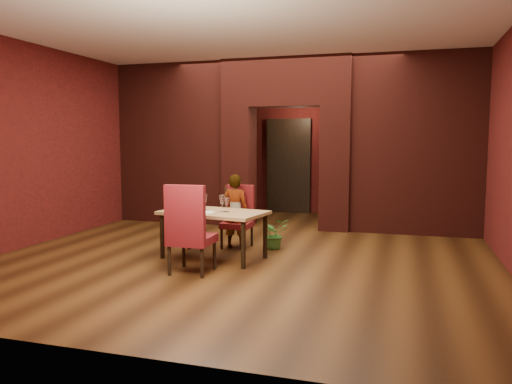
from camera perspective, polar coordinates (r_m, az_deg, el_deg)
floor at (r=7.80m, az=0.01°, el=-6.45°), size 8.00×8.00×0.00m
ceiling at (r=7.77m, az=0.01°, el=17.27°), size 7.00×8.00×0.04m
wall_back at (r=11.51m, az=5.80°, el=5.56°), size 7.00×0.04×3.20m
wall_front at (r=3.96m, az=-16.99°, el=4.55°), size 7.00×0.04×3.20m
wall_left at (r=9.26m, az=-21.30°, el=5.08°), size 0.04×8.00×3.20m
wall_right at (r=7.41m, az=27.00°, el=4.71°), size 0.04×8.00×3.20m
pillar_left at (r=9.83m, az=-1.93°, el=2.89°), size 0.55×0.55×2.30m
pillar_right at (r=9.39m, az=9.13°, el=2.67°), size 0.55×0.55×2.30m
lintel at (r=9.61m, az=3.54°, el=12.37°), size 2.45×0.55×0.90m
wing_wall_left at (r=10.35m, az=-9.40°, el=5.46°), size 2.28×0.35×3.20m
wing_wall_right at (r=9.30m, az=17.87°, el=5.20°), size 2.28×0.35×3.20m
vent_panel at (r=9.60m, az=-2.48°, el=-0.78°), size 0.40×0.03×0.50m
rear_door at (r=11.55m, az=3.76°, el=2.85°), size 0.90×0.08×2.10m
rear_door_frame at (r=11.51m, az=3.72°, el=2.84°), size 1.02×0.04×2.22m
dining_table at (r=7.13m, az=-4.85°, el=-4.88°), size 1.56×1.05×0.68m
chair_far at (r=7.78m, az=-2.20°, el=-2.86°), size 0.44×0.44×0.97m
chair_near at (r=6.36m, az=-7.32°, el=-4.14°), size 0.53×0.53×1.14m
person_seated at (r=7.72m, az=-2.39°, el=-2.23°), size 0.43×0.29×1.16m
wine_glass_a at (r=7.17m, az=-5.93°, el=-1.15°), size 0.09×0.09×0.23m
wine_glass_b at (r=6.99m, az=-3.90°, el=-1.31°), size 0.09×0.09×0.23m
wine_glass_c at (r=6.97m, az=-3.38°, el=-1.49°), size 0.08×0.08×0.20m
tasting_sheet at (r=6.99m, az=-6.11°, el=-2.28°), size 0.34×0.28×0.00m
wine_bucket at (r=7.16m, az=-9.00°, el=-1.31°), size 0.17×0.17×0.21m
water_bottle at (r=7.37m, az=-7.74°, el=-0.62°), size 0.08×0.08×0.32m
potted_plant at (r=7.74m, az=2.09°, el=-4.80°), size 0.55×0.55×0.47m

